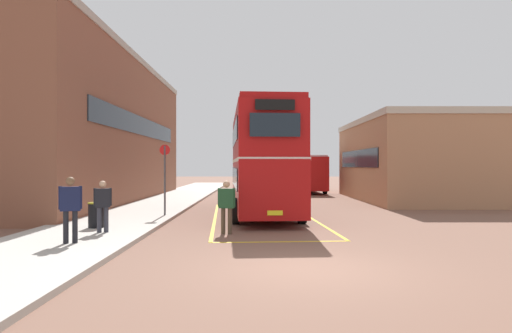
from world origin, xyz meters
name	(u,v)px	position (x,y,z in m)	size (l,w,h in m)	color
ground_plane	(278,207)	(0.00, 14.40, 0.00)	(135.60, 135.60, 0.00)	brown
sidewalk_left	(166,202)	(-6.50, 16.80, 0.07)	(4.00, 57.60, 0.14)	#B2ADA3
brick_building_left	(99,130)	(-10.89, 18.09, 4.40)	(5.70, 23.98, 8.79)	brown
depot_building_right	(428,160)	(9.88, 19.51, 2.60)	(8.89, 13.18, 5.20)	#AD7A56
double_decker_bus	(264,159)	(-0.82, 10.88, 2.51)	(3.34, 10.95, 4.75)	black
single_deck_bus	(306,173)	(2.95, 28.35, 1.64)	(3.05, 8.86, 3.02)	black
pedestrian_boarding	(228,203)	(-2.05, 4.95, 1.01)	(0.58, 0.29, 1.74)	#473828
pedestrian_waiting_near	(105,203)	(-5.88, 4.37, 1.06)	(0.52, 0.35, 1.61)	#2D2D38
pedestrian_waiting_far	(72,204)	(-6.08, 2.38, 1.18)	(0.57, 0.36, 1.78)	black
litter_bin	(98,215)	(-6.47, 5.46, 0.57)	(0.55, 0.55, 0.85)	black
bus_stop_sign	(167,173)	(-4.93, 9.30, 1.91)	(0.44, 0.08, 2.97)	#4C4C51
bay_marking_yellow	(266,219)	(-0.76, 8.90, 0.00)	(5.05, 13.09, 0.01)	gold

